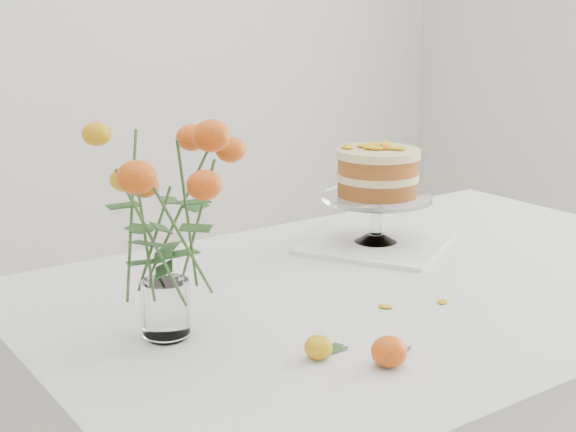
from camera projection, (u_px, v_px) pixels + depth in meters
name	position (u px, v px, depth m)	size (l,w,h in m)	color
table	(396.00, 319.00, 1.57)	(1.43, 0.93, 0.76)	tan
napkin	(376.00, 243.00, 1.77)	(0.29, 0.29, 0.01)	white
cake_stand	(377.00, 177.00, 1.73)	(0.24, 0.24, 0.22)	silver
rose_vase	(161.00, 201.00, 1.22)	(0.25, 0.25, 0.38)	silver
loose_rose_near	(319.00, 347.00, 1.20)	(0.08, 0.04, 0.04)	#FDB016
loose_rose_far	(389.00, 352.00, 1.17)	(0.09, 0.05, 0.05)	#BD3C09
stray_petal_a	(385.00, 307.00, 1.40)	(0.03, 0.02, 0.00)	#E6AA0E
stray_petal_b	(442.00, 302.00, 1.43)	(0.03, 0.02, 0.00)	#E6AA0E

